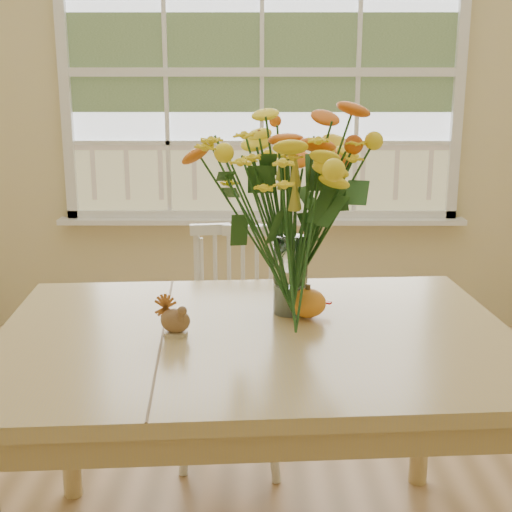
{
  "coord_description": "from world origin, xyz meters",
  "views": [
    {
      "loc": [
        -0.02,
        -1.82,
        1.5
      ],
      "look_at": [
        -0.03,
        0.06,
        1.02
      ],
      "focal_mm": 48.0,
      "sensor_mm": 36.0,
      "label": 1
    }
  ],
  "objects": [
    {
      "name": "dining_table",
      "position": [
        -0.03,
        0.04,
        0.71
      ],
      "size": [
        1.56,
        1.16,
        0.8
      ],
      "rotation": [
        0.0,
        0.0,
        0.07
      ],
      "color": "tan",
      "rests_on": "floor"
    },
    {
      "name": "flower_vase",
      "position": [
        0.08,
        0.21,
        1.16
      ],
      "size": [
        0.5,
        0.5,
        0.6
      ],
      "color": "white",
      "rests_on": "dining_table"
    },
    {
      "name": "pumpkin",
      "position": [
        0.13,
        0.15,
        0.84
      ],
      "size": [
        0.11,
        0.11,
        0.09
      ],
      "primitive_type": "ellipsoid",
      "color": "orange",
      "rests_on": "dining_table"
    },
    {
      "name": "window",
      "position": [
        0.0,
        2.21,
        1.53
      ],
      "size": [
        2.42,
        0.12,
        1.74
      ],
      "color": "silver",
      "rests_on": "wall_back"
    },
    {
      "name": "dark_gourd",
      "position": [
        0.12,
        0.23,
        0.83
      ],
      "size": [
        0.13,
        0.08,
        0.07
      ],
      "color": "#38160F",
      "rests_on": "dining_table"
    },
    {
      "name": "wall_back",
      "position": [
        0.0,
        2.25,
        1.35
      ],
      "size": [
        4.0,
        0.02,
        2.7
      ],
      "primitive_type": "cube",
      "color": "beige",
      "rests_on": "floor"
    },
    {
      "name": "windsor_chair",
      "position": [
        -0.1,
        0.78,
        0.51
      ],
      "size": [
        0.48,
        0.47,
        0.92
      ],
      "rotation": [
        0.0,
        0.0,
        -0.15
      ],
      "color": "white",
      "rests_on": "floor"
    },
    {
      "name": "turkey_figurine",
      "position": [
        -0.26,
        0.0,
        0.84
      ],
      "size": [
        0.1,
        0.08,
        0.11
      ],
      "rotation": [
        0.0,
        0.0,
        -0.22
      ],
      "color": "#CCB78C",
      "rests_on": "dining_table"
    }
  ]
}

